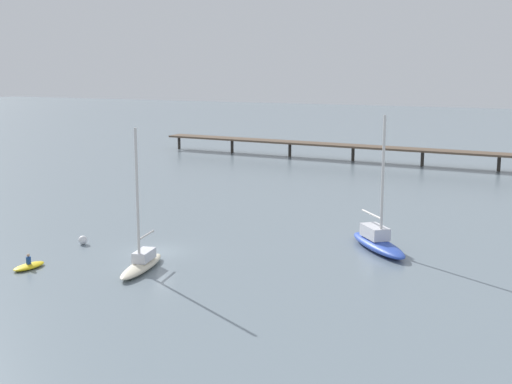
% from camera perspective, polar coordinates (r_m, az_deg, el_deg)
% --- Properties ---
extents(ground_plane, '(400.00, 400.00, 0.00)m').
position_cam_1_polar(ground_plane, '(57.21, -8.22, -4.88)').
color(ground_plane, slate).
extents(pier, '(67.47, 8.95, 5.60)m').
position_cam_1_polar(pier, '(105.46, 14.40, 3.66)').
color(pier, brown).
rests_on(pier, ground_plane).
extents(sailboat_cream, '(2.66, 6.90, 10.59)m').
position_cam_1_polar(sailboat_cream, '(52.34, -9.35, -5.57)').
color(sailboat_cream, beige).
rests_on(sailboat_cream, ground_plane).
extents(sailboat_blue, '(7.03, 7.80, 11.09)m').
position_cam_1_polar(sailboat_blue, '(57.88, 9.95, -3.95)').
color(sailboat_blue, '#2D4CB7').
rests_on(sailboat_blue, ground_plane).
extents(dinghy_yellow, '(1.55, 2.87, 1.14)m').
position_cam_1_polar(dinghy_yellow, '(54.82, -18.14, -5.77)').
color(dinghy_yellow, yellow).
rests_on(dinghy_yellow, ground_plane).
extents(mooring_buoy_inner, '(0.76, 0.76, 0.76)m').
position_cam_1_polar(mooring_buoy_inner, '(60.58, -14.02, -3.85)').
color(mooring_buoy_inner, silver).
rests_on(mooring_buoy_inner, ground_plane).
extents(mooring_buoy_outer, '(0.69, 0.69, 0.69)m').
position_cam_1_polar(mooring_buoy_outer, '(63.98, 9.70, -2.95)').
color(mooring_buoy_outer, silver).
rests_on(mooring_buoy_outer, ground_plane).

